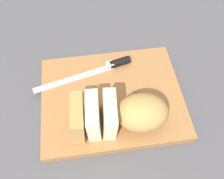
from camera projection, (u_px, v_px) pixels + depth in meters
ground_plane at (112, 100)px, 0.70m from camera, size 3.00×3.00×0.00m
cutting_board at (112, 98)px, 0.69m from camera, size 0.40×0.32×0.02m
bread_loaf at (122, 114)px, 0.60m from camera, size 0.25×0.12×0.09m
bread_knife at (108, 66)px, 0.72m from camera, size 0.29×0.08×0.02m
crumb_near_knife at (95, 103)px, 0.66m from camera, size 0.00×0.00×0.00m
crumb_near_loaf at (136, 91)px, 0.68m from camera, size 0.01×0.01×0.01m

